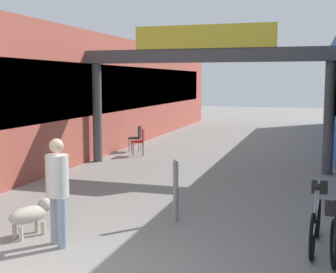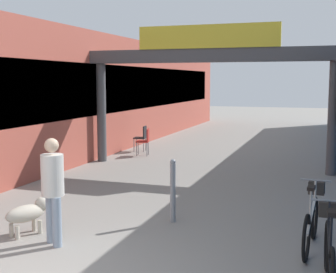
# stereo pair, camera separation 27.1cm
# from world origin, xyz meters

# --- Properties ---
(storefront_left) EXTENTS (3.00, 26.00, 3.99)m
(storefront_left) POSITION_xyz_m (-5.09, 11.00, 2.00)
(storefront_left) COLOR #B25142
(storefront_left) RESTS_ON ground_plane
(arcade_sign_gateway) EXTENTS (7.40, 0.47, 4.00)m
(arcade_sign_gateway) POSITION_xyz_m (0.00, 8.70, 2.83)
(arcade_sign_gateway) COLOR #4C4C4F
(arcade_sign_gateway) RESTS_ON ground_plane
(pedestrian_with_dog) EXTENTS (0.47, 0.47, 1.63)m
(pedestrian_with_dog) POSITION_xyz_m (-0.70, 1.80, 0.93)
(pedestrian_with_dog) COLOR #8C9EB2
(pedestrian_with_dog) RESTS_ON ground_plane
(dog_on_leash) EXTENTS (0.55, 0.81, 0.57)m
(dog_on_leash) POSITION_xyz_m (-1.35, 2.08, 0.36)
(dog_on_leash) COLOR beige
(dog_on_leash) RESTS_ON ground_plane
(bicycle_black_nearest) EXTENTS (0.46, 1.69, 0.98)m
(bicycle_black_nearest) POSITION_xyz_m (3.25, 1.68, 0.44)
(bicycle_black_nearest) COLOR black
(bicycle_black_nearest) RESTS_ON ground_plane
(bicycle_silver_second) EXTENTS (0.46, 1.69, 0.98)m
(bicycle_silver_second) POSITION_xyz_m (3.01, 2.92, 0.44)
(bicycle_silver_second) COLOR black
(bicycle_silver_second) RESTS_ON ground_plane
(bollard_post_metal) EXTENTS (0.10, 0.10, 1.12)m
(bollard_post_metal) POSITION_xyz_m (0.66, 3.46, 0.57)
(bollard_post_metal) COLOR gray
(bollard_post_metal) RESTS_ON ground_plane
(cafe_chair_red_nearer) EXTENTS (0.48, 0.48, 0.89)m
(cafe_chair_red_nearer) POSITION_xyz_m (-2.48, 10.12, 0.54)
(cafe_chair_red_nearer) COLOR gray
(cafe_chair_red_nearer) RESTS_ON ground_plane
(cafe_chair_black_farther) EXTENTS (0.45, 0.45, 0.89)m
(cafe_chair_black_farther) POSITION_xyz_m (-2.92, 10.99, 0.54)
(cafe_chair_black_farther) COLOR gray
(cafe_chair_black_farther) RESTS_ON ground_plane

